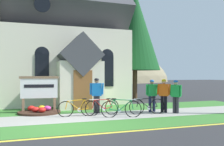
{
  "coord_description": "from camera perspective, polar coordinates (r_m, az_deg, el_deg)",
  "views": [
    {
      "loc": [
        -1.3,
        -8.9,
        1.83
      ],
      "look_at": [
        3.11,
        3.88,
        1.96
      ],
      "focal_mm": 39.67,
      "sensor_mm": 36.0,
      "label": 1
    }
  ],
  "objects": [
    {
      "name": "bicycle_black",
      "position": [
        11.22,
        -8.0,
        -8.01
      ],
      "size": [
        1.75,
        0.1,
        0.82
      ],
      "color": "black",
      "rests_on": "ground"
    },
    {
      "name": "cyclist_in_green_jersey",
      "position": [
        12.59,
        9.2,
        -4.62
      ],
      "size": [
        0.64,
        0.27,
        1.61
      ],
      "color": "#191E38",
      "rests_on": "ground"
    },
    {
      "name": "bicycle_silver",
      "position": [
        11.47,
        -2.22,
        -7.86
      ],
      "size": [
        1.69,
        0.29,
        0.78
      ],
      "color": "black",
      "rests_on": "ground"
    },
    {
      "name": "roadside_conifer",
      "position": [
        19.44,
        5.3,
        9.84
      ],
      "size": [
        3.86,
        3.86,
        8.46
      ],
      "color": "#4C3823",
      "rests_on": "ground"
    },
    {
      "name": "cyclist_in_yellow_jersey",
      "position": [
        11.96,
        -3.56,
        -4.54
      ],
      "size": [
        0.63,
        0.36,
        1.7
      ],
      "color": "#2D2D33",
      "rests_on": "ground"
    },
    {
      "name": "flower_bed",
      "position": [
        12.56,
        -16.38,
        -8.45
      ],
      "size": [
        2.0,
        2.0,
        0.34
      ],
      "color": "#382319",
      "rests_on": "ground"
    },
    {
      "name": "distant_hill",
      "position": [
        67.58,
        -16.63,
        -2.05
      ],
      "size": [
        73.0,
        44.05,
        25.02
      ],
      "primitive_type": "ellipsoid",
      "color": "#847A5B",
      "rests_on": "ground"
    },
    {
      "name": "cyclist_in_red_jersey",
      "position": [
        12.33,
        14.48,
        -4.73
      ],
      "size": [
        0.4,
        0.61,
        1.6
      ],
      "color": "#2D2D33",
      "rests_on": "ground"
    },
    {
      "name": "church_lawn",
      "position": [
        13.25,
        -15.52,
        -8.44
      ],
      "size": [
        24.0,
        2.7,
        0.01
      ],
      "primitive_type": "cube",
      "color": "#38722D",
      "rests_on": "ground"
    },
    {
      "name": "cyclist_in_white_jersey",
      "position": [
        12.47,
        11.86,
        -4.53
      ],
      "size": [
        0.48,
        0.6,
        1.65
      ],
      "color": "black",
      "rests_on": "ground"
    },
    {
      "name": "ground",
      "position": [
        13.09,
        -13.32,
        -8.56
      ],
      "size": [
        140.0,
        140.0,
        0.0
      ],
      "primitive_type": "plane",
      "color": "#2B2B2D"
    },
    {
      "name": "curb_paint_stripe",
      "position": [
        7.72,
        -12.87,
        -14.23
      ],
      "size": [
        28.0,
        0.16,
        0.01
      ],
      "primitive_type": "cube",
      "color": "yellow",
      "rests_on": "ground"
    },
    {
      "name": "bicycle_orange",
      "position": [
        11.85,
        8.13,
        -7.55
      ],
      "size": [
        1.74,
        0.26,
        0.84
      ],
      "color": "black",
      "rests_on": "ground"
    },
    {
      "name": "church_sign",
      "position": [
        12.7,
        -16.43,
        -3.47
      ],
      "size": [
        1.89,
        0.25,
        1.79
      ],
      "color": "#7F6047",
      "rests_on": "ground"
    },
    {
      "name": "grass_verge",
      "position": [
        8.79,
        -13.66,
        -12.52
      ],
      "size": [
        32.0,
        1.91,
        0.01
      ],
      "primitive_type": "cube",
      "color": "#38722D",
      "rests_on": "ground"
    },
    {
      "name": "sidewalk_slab",
      "position": [
        10.82,
        -14.71,
        -10.24
      ],
      "size": [
        32.0,
        2.23,
        0.01
      ],
      "primitive_type": "cube",
      "color": "#99968E",
      "rests_on": "ground"
    },
    {
      "name": "church_building",
      "position": [
        19.35,
        -17.71,
        7.83
      ],
      "size": [
        11.57,
        12.03,
        12.18
      ],
      "color": "beige",
      "rests_on": "ground"
    },
    {
      "name": "bicycle_blue",
      "position": [
        10.85,
        2.13,
        -8.2
      ],
      "size": [
        1.72,
        0.5,
        0.85
      ],
      "color": "black",
      "rests_on": "ground"
    }
  ]
}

